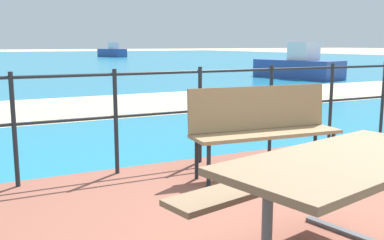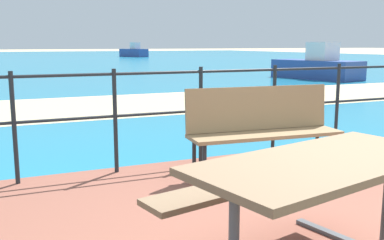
% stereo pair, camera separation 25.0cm
% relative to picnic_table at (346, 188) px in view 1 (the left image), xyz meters
% --- Properties ---
extents(sea_water, '(90.00, 90.00, 0.01)m').
position_rel_picnic_table_xyz_m(sea_water, '(0.52, 40.27, -0.63)').
color(sea_water, teal).
rests_on(sea_water, ground).
extents(beach_strip, '(54.00, 3.89, 0.01)m').
position_rel_picnic_table_xyz_m(beach_strip, '(0.52, 8.21, -0.63)').
color(beach_strip, tan).
rests_on(beach_strip, ground).
extents(picnic_table, '(1.77, 1.66, 0.75)m').
position_rel_picnic_table_xyz_m(picnic_table, '(0.00, 0.00, 0.00)').
color(picnic_table, '#7A6047').
rests_on(picnic_table, patio_paving).
extents(park_bench, '(1.63, 0.55, 0.91)m').
position_rel_picnic_table_xyz_m(park_bench, '(0.90, 2.02, -0.03)').
color(park_bench, '#8C704C').
rests_on(park_bench, patio_paving).
extents(railing_fence, '(5.94, 0.04, 1.10)m').
position_rel_picnic_table_xyz_m(railing_fence, '(0.52, 2.70, 0.10)').
color(railing_fence, '#1E2328').
rests_on(railing_fence, patio_paving).
extents(boat_near, '(2.16, 4.29, 1.47)m').
position_rel_picnic_table_xyz_m(boat_near, '(10.25, 12.74, -0.15)').
color(boat_near, '#2D478C').
rests_on(boat_near, sea_water).
extents(boat_mid, '(2.46, 4.23, 1.55)m').
position_rel_picnic_table_xyz_m(boat_mid, '(12.02, 45.45, -0.12)').
color(boat_mid, '#2D478C').
rests_on(boat_mid, sea_water).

